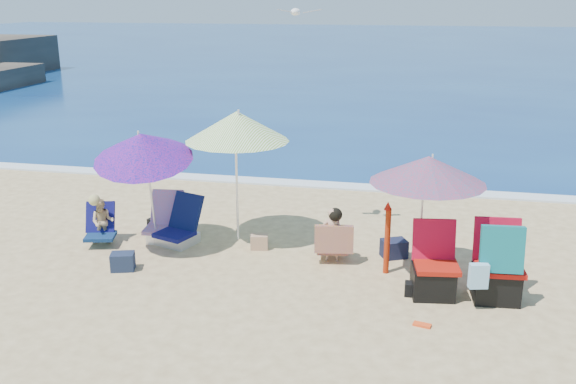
% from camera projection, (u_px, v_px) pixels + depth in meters
% --- Properties ---
extents(ground, '(120.00, 120.00, 0.00)m').
position_uv_depth(ground, '(294.00, 284.00, 9.44)').
color(ground, '#D8BC84').
rests_on(ground, ground).
extents(sea, '(120.00, 80.00, 0.12)m').
position_uv_depth(sea, '(404.00, 48.00, 51.51)').
color(sea, navy).
rests_on(sea, ground).
extents(foam, '(120.00, 0.50, 0.04)m').
position_uv_depth(foam, '(339.00, 186.00, 14.20)').
color(foam, white).
rests_on(foam, ground).
extents(umbrella_turquoise, '(1.97, 1.97, 1.92)m').
position_uv_depth(umbrella_turquoise, '(428.00, 170.00, 9.14)').
color(umbrella_turquoise, silver).
rests_on(umbrella_turquoise, ground).
extents(umbrella_striped, '(2.04, 2.04, 2.31)m').
position_uv_depth(umbrella_striped, '(237.00, 126.00, 10.49)').
color(umbrella_striped, white).
rests_on(umbrella_striped, ground).
extents(umbrella_blue, '(1.88, 1.93, 2.18)m').
position_uv_depth(umbrella_blue, '(142.00, 147.00, 10.13)').
color(umbrella_blue, white).
rests_on(umbrella_blue, ground).
extents(furled_umbrella, '(0.14, 0.14, 1.15)m').
position_uv_depth(furled_umbrella, '(387.00, 234.00, 9.63)').
color(furled_umbrella, '#9F270B').
rests_on(furled_umbrella, ground).
extents(chair_navy, '(0.79, 0.91, 0.82)m').
position_uv_depth(chair_navy, '(179.00, 231.00, 10.93)').
color(chair_navy, '#0D0F4D').
rests_on(chair_navy, ground).
extents(chair_rainbow, '(0.70, 0.77, 0.80)m').
position_uv_depth(chair_rainbow, '(166.00, 227.00, 11.13)').
color(chair_rainbow, '#DC514D').
rests_on(chair_rainbow, ground).
extents(camp_chair_left, '(0.70, 0.69, 1.05)m').
position_uv_depth(camp_chair_left, '(433.00, 274.00, 9.01)').
color(camp_chair_left, '#A6170B').
rests_on(camp_chair_left, ground).
extents(camp_chair_right, '(0.78, 0.87, 1.17)m').
position_uv_depth(camp_chair_right, '(496.00, 272.00, 8.81)').
color(camp_chair_right, '#B7120D').
rests_on(camp_chair_right, ground).
extents(person_center, '(0.64, 0.57, 0.90)m').
position_uv_depth(person_center, '(333.00, 236.00, 10.11)').
color(person_center, tan).
rests_on(person_center, ground).
extents(person_left, '(0.65, 0.70, 0.89)m').
position_uv_depth(person_left, '(102.00, 221.00, 10.85)').
color(person_left, tan).
rests_on(person_left, ground).
extents(bag_navy_a, '(0.41, 0.35, 0.27)m').
position_uv_depth(bag_navy_a, '(123.00, 262.00, 9.88)').
color(bag_navy_a, '#1B253C').
rests_on(bag_navy_a, ground).
extents(bag_black_a, '(0.37, 0.31, 0.23)m').
position_uv_depth(bag_black_a, '(158.00, 225.00, 11.52)').
color(bag_black_a, black).
rests_on(bag_black_a, ground).
extents(bag_tan, '(0.32, 0.26, 0.24)m').
position_uv_depth(bag_tan, '(259.00, 242.00, 10.71)').
color(bag_tan, tan).
rests_on(bag_tan, ground).
extents(bag_navy_b, '(0.48, 0.43, 0.29)m').
position_uv_depth(bag_navy_b, '(394.00, 249.00, 10.36)').
color(bag_navy_b, '#161A31').
rests_on(bag_navy_b, ground).
extents(bag_black_b, '(0.25, 0.18, 0.19)m').
position_uv_depth(bag_black_b, '(414.00, 289.00, 9.04)').
color(bag_black_b, black).
rests_on(bag_black_b, ground).
extents(orange_item, '(0.25, 0.15, 0.03)m').
position_uv_depth(orange_item, '(422.00, 325.00, 8.23)').
color(orange_item, '#F84A1A').
rests_on(orange_item, ground).
extents(seagull, '(0.75, 0.37, 0.12)m').
position_uv_depth(seagull, '(296.00, 12.00, 10.38)').
color(seagull, white).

